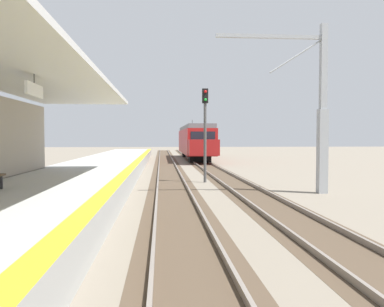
{
  "coord_description": "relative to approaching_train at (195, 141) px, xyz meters",
  "views": [
    {
      "loc": [
        1.35,
        0.26,
        2.47
      ],
      "look_at": [
        2.09,
        9.67,
        2.1
      ],
      "focal_mm": 36.99,
      "sensor_mm": 36.0,
      "label": 1
    }
  ],
  "objects": [
    {
      "name": "track_pair_middle",
      "position": [
        -0.0,
        -25.94,
        -2.13
      ],
      "size": [
        2.34,
        120.0,
        0.16
      ],
      "color": "#4C3D2D",
      "rests_on": "ground"
    },
    {
      "name": "approaching_train",
      "position": [
        0.0,
        0.0,
        0.0
      ],
      "size": [
        2.93,
        19.6,
        4.76
      ],
      "color": "maroon",
      "rests_on": "ground"
    },
    {
      "name": "track_pair_nearest_platform",
      "position": [
        -3.4,
        -25.94,
        -2.13
      ],
      "size": [
        2.34,
        120.0,
        0.16
      ],
      "color": "#4C3D2D",
      "rests_on": "ground"
    },
    {
      "name": "station_platform",
      "position": [
        -7.8,
        -29.94,
        -1.73
      ],
      "size": [
        5.0,
        80.0,
        0.91
      ],
      "color": "#A8A8A3",
      "rests_on": "ground"
    },
    {
      "name": "rail_signal_post",
      "position": [
        -1.5,
        -23.85,
        1.02
      ],
      "size": [
        0.32,
        0.34,
        5.2
      ],
      "color": "#4C4C4C",
      "rests_on": "ground"
    },
    {
      "name": "catenary_pylon_far_side",
      "position": [
        2.92,
        -28.59,
        1.43
      ],
      "size": [
        5.0,
        0.4,
        7.5
      ],
      "color": "#9EA3A8",
      "rests_on": "ground"
    }
  ]
}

